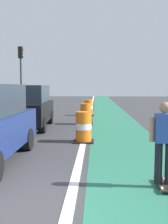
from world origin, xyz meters
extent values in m
plane|color=#38383A|center=(0.00, 0.00, 0.00)|extent=(100.00, 100.00, 0.00)
cube|color=#286B51|center=(2.40, 12.00, 0.00)|extent=(2.50, 80.00, 0.01)
cube|color=silver|center=(0.90, 12.00, 0.01)|extent=(0.20, 80.00, 0.01)
cube|color=black|center=(2.67, 1.23, 0.07)|extent=(0.24, 0.81, 0.02)
cylinder|color=silver|center=(2.58, 0.98, 0.06)|extent=(0.04, 0.11, 0.11)
cylinder|color=silver|center=(2.75, 1.49, 0.06)|extent=(0.04, 0.11, 0.11)
cylinder|color=silver|center=(2.60, 1.50, 0.06)|extent=(0.04, 0.11, 0.11)
cylinder|color=black|center=(2.57, 1.24, 0.49)|extent=(0.15, 0.15, 0.82)
cube|color=#2D4CA5|center=(2.67, 1.23, 1.18)|extent=(0.37, 0.23, 0.56)
cylinder|color=#9E7051|center=(2.43, 1.24, 1.15)|extent=(0.09, 0.09, 0.48)
sphere|color=#9E7051|center=(2.67, 1.23, 1.58)|extent=(0.22, 0.22, 0.22)
cylinder|color=black|center=(-0.80, 4.14, 0.34)|extent=(0.29, 0.68, 0.68)
cube|color=black|center=(-1.85, 8.57, 0.79)|extent=(2.10, 4.70, 0.90)
cube|color=#232D38|center=(-1.85, 8.57, 1.64)|extent=(1.78, 2.94, 0.80)
cylinder|color=black|center=(-2.75, 9.95, 0.34)|extent=(0.32, 0.69, 0.68)
cylinder|color=black|center=(-1.11, 10.04, 0.34)|extent=(0.32, 0.69, 0.68)
cylinder|color=black|center=(-2.59, 7.10, 0.34)|extent=(0.32, 0.69, 0.68)
cylinder|color=black|center=(-0.95, 7.19, 0.34)|extent=(0.32, 0.69, 0.68)
cylinder|color=orange|center=(0.90, 5.44, 0.25)|extent=(0.56, 0.56, 0.42)
cylinder|color=white|center=(0.90, 5.44, 0.57)|extent=(0.57, 0.57, 0.21)
cylinder|color=orange|center=(0.90, 5.44, 0.88)|extent=(0.56, 0.56, 0.42)
cube|color=black|center=(0.90, 5.44, 0.02)|extent=(0.73, 0.73, 0.04)
cylinder|color=orange|center=(0.81, 9.88, 0.25)|extent=(0.56, 0.56, 0.42)
cylinder|color=white|center=(0.81, 9.88, 0.57)|extent=(0.57, 0.57, 0.21)
cylinder|color=orange|center=(0.81, 9.88, 0.88)|extent=(0.56, 0.56, 0.42)
cube|color=black|center=(0.81, 9.88, 0.02)|extent=(0.73, 0.73, 0.04)
cylinder|color=orange|center=(0.83, 14.11, 0.25)|extent=(0.56, 0.56, 0.42)
cylinder|color=white|center=(0.83, 14.11, 0.57)|extent=(0.57, 0.57, 0.21)
cylinder|color=orange|center=(0.83, 14.11, 0.88)|extent=(0.56, 0.56, 0.42)
cube|color=black|center=(0.83, 14.11, 0.02)|extent=(0.73, 0.73, 0.04)
cylinder|color=#2D2D2D|center=(-4.60, 16.93, 2.10)|extent=(0.14, 0.14, 4.20)
cube|color=black|center=(-4.60, 16.93, 4.65)|extent=(0.32, 0.32, 0.90)
sphere|color=red|center=(-4.43, 16.93, 4.91)|extent=(0.16, 0.16, 0.16)
sphere|color=green|center=(-4.43, 16.93, 4.39)|extent=(0.16, 0.16, 0.16)
camera|label=1|loc=(1.34, -3.85, 1.98)|focal=42.25mm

